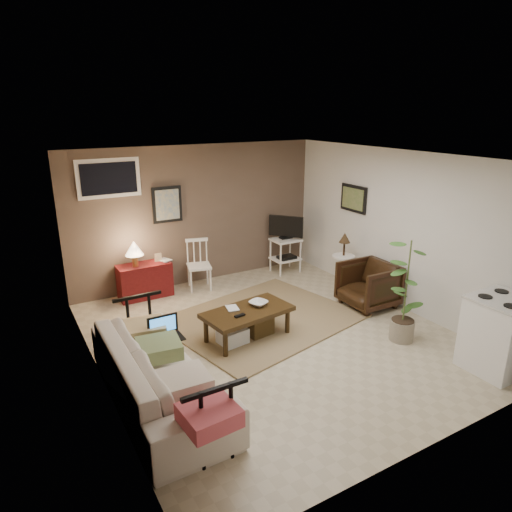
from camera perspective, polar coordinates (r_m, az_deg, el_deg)
floor at (r=6.32m, az=2.27°, el=-10.08°), size 5.00×5.00×0.00m
art_back at (r=7.73m, az=-11.05°, el=6.33°), size 0.50×0.03×0.60m
art_right at (r=7.90m, az=12.10°, el=7.04°), size 0.03×0.60×0.45m
window at (r=7.40m, az=-17.94°, el=9.23°), size 0.96×0.03×0.60m
rug at (r=6.79m, az=0.76°, el=-7.84°), size 2.94×2.55×0.02m
coffee_table at (r=6.16m, az=-1.13°, el=-8.25°), size 1.25×0.76×0.45m
sofa at (r=4.98m, az=-12.15°, el=-12.94°), size 0.67×2.31×0.90m
sofa_pillows at (r=4.72m, az=-10.53°, el=-13.23°), size 0.44×2.19×0.16m
sofa_end_rails at (r=5.04m, az=-10.63°, el=-13.23°), size 0.62×2.30×0.78m
laptop at (r=5.30m, az=-11.33°, el=-9.19°), size 0.35×0.26×0.24m
red_console at (r=7.66m, az=-13.84°, el=-2.62°), size 0.85×0.38×0.98m
spindle_chair at (r=7.84m, az=-7.16°, el=-1.27°), size 0.47×0.47×0.85m
tv_stand at (r=8.53m, az=3.76°, el=1.67°), size 0.51×0.52×1.08m
side_table at (r=7.81m, az=10.90°, el=0.17°), size 0.37×0.37×1.00m
armchair at (r=7.30m, az=13.88°, el=-3.29°), size 0.72×0.76×0.77m
potted_plant at (r=6.24m, az=18.29°, el=-3.78°), size 0.35×0.35×1.42m
stove at (r=6.12m, az=28.16°, el=-8.60°), size 0.70×0.65×0.91m
bowl at (r=6.18m, az=0.31°, el=-5.16°), size 0.24×0.14×0.24m
book_table at (r=6.07m, az=-3.69°, el=-5.80°), size 0.15×0.05×0.21m
book_console at (r=7.61m, az=-11.85°, el=0.04°), size 0.16×0.07×0.22m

